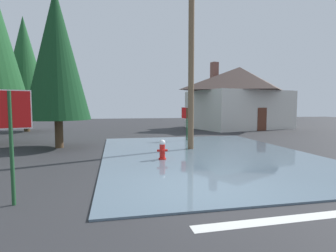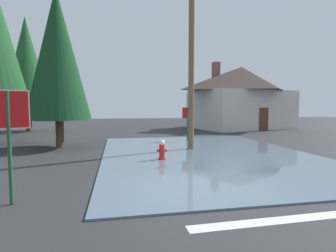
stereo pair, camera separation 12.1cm
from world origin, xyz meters
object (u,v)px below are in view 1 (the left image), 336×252
stop_sign_far (187,117)px  house (239,97)px  fire_hydrant (162,150)px  pine_tree_tall_left (57,54)px  utility_pole (191,42)px  stop_sign_near (10,122)px  pine_tree_mid_left (24,64)px

stop_sign_far → house: house is taller
fire_hydrant → pine_tree_tall_left: 7.61m
utility_pole → stop_sign_near: bearing=-133.0°
pine_tree_tall_left → stop_sign_far: bearing=10.1°
pine_tree_tall_left → pine_tree_mid_left: 10.83m
utility_pole → stop_sign_far: bearing=77.5°
stop_sign_near → pine_tree_mid_left: 19.13m
house → fire_hydrant: bearing=-126.2°
stop_sign_far → pine_tree_mid_left: bearing=143.6°
house → stop_sign_far: bearing=-132.4°
utility_pole → house: bearing=54.3°
fire_hydrant → stop_sign_far: 6.14m
pine_tree_tall_left → utility_pole: bearing=-16.9°
utility_pole → house: size_ratio=0.94×
stop_sign_far → pine_tree_mid_left: size_ratio=0.22×
stop_sign_near → pine_tree_mid_left: pine_tree_mid_left is taller
utility_pole → pine_tree_mid_left: (-10.90, 11.80, 0.44)m
house → pine_tree_mid_left: size_ratio=1.11×
stop_sign_near → utility_pole: utility_pole is taller
stop_sign_far → pine_tree_mid_left: pine_tree_mid_left is taller
utility_pole → pine_tree_mid_left: utility_pole is taller
fire_hydrant → pine_tree_tall_left: bearing=137.6°
stop_sign_far → pine_tree_tall_left: bearing=-169.9°
stop_sign_near → pine_tree_mid_left: size_ratio=0.26×
house → pine_tree_mid_left: pine_tree_mid_left is taller
fire_hydrant → house: 17.25m
house → pine_tree_mid_left: 19.32m
stop_sign_near → pine_tree_mid_left: bearing=105.7°
stop_sign_near → house: house is taller
fire_hydrant → utility_pole: size_ratio=0.08×
pine_tree_tall_left → fire_hydrant: bearing=-42.4°
stop_sign_near → utility_pole: bearing=47.0°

